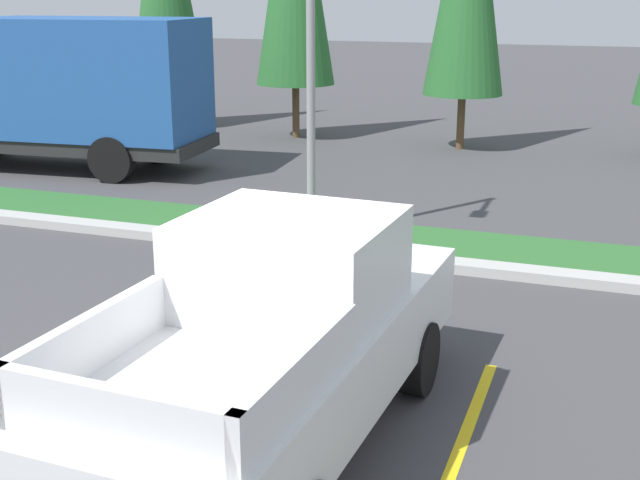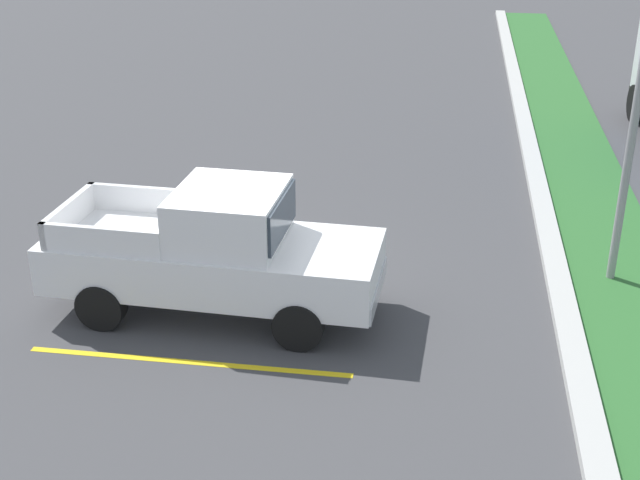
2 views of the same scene
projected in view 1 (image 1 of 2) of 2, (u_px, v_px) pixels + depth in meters
The scene contains 8 objects.
ground_plane at pixel (266, 415), 8.17m from camera, with size 120.00×120.00×0.00m, color #424244.
parking_line_near at pixel (131, 419), 8.08m from camera, with size 0.12×4.80×0.01m, color yellow.
parking_line_far at pixel (448, 480), 7.08m from camera, with size 0.12×4.80×0.01m, color yellow.
curb_strip at pixel (397, 259), 12.65m from camera, with size 56.00×0.40×0.15m, color #B2B2AD.
grass_median at pixel (414, 242), 13.66m from camera, with size 56.00×1.80×0.06m, color #2D662D.
pickup_truck_main at pixel (280, 340), 7.33m from camera, with size 2.14×5.30×2.10m.
cargo_truck_distant at pixel (65, 88), 18.96m from camera, with size 6.98×3.00×3.40m.
street_light at pixel (307, 16), 12.86m from camera, with size 0.24×1.49×6.13m.
Camera 1 is at (2.98, -6.72, 3.98)m, focal length 46.99 mm.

